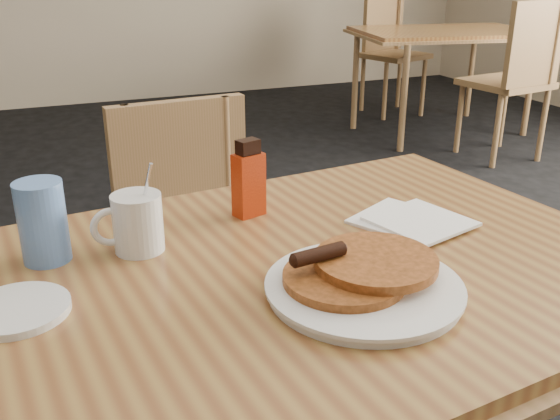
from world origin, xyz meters
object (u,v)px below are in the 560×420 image
object	(u,v)px
chair_neighbor_far	(389,40)
main_table	(285,290)
blue_tumbler	(43,222)
chair_neighbor_near	(519,67)
syrup_bottle	(249,181)
neighbor_table	(446,35)
pancake_plate	(362,281)
chair_main_far	(192,231)
coffee_mug	(136,222)

from	to	relation	value
chair_neighbor_far	main_table	bearing A→B (deg)	-141.18
main_table	blue_tumbler	world-z (taller)	blue_tumbler
chair_neighbor_near	syrup_bottle	world-z (taller)	chair_neighbor_near
neighbor_table	pancake_plate	size ratio (longest dim) A/B	4.64
chair_main_far	pancake_plate	bearing A→B (deg)	-90.94
chair_neighbor_far	chair_neighbor_near	bearing A→B (deg)	-107.82
pancake_plate	blue_tumbler	world-z (taller)	blue_tumbler
pancake_plate	main_table	bearing A→B (deg)	123.17
chair_neighbor_far	syrup_bottle	world-z (taller)	chair_neighbor_far
syrup_bottle	neighbor_table	bearing A→B (deg)	30.62
chair_neighbor_near	coffee_mug	distance (m)	3.38
chair_neighbor_far	pancake_plate	xyz separation A→B (m)	(-2.43, -3.83, 0.17)
chair_neighbor_far	pancake_plate	world-z (taller)	chair_neighbor_far
chair_neighbor_far	chair_neighbor_near	size ratio (longest dim) A/B	0.99
chair_neighbor_near	blue_tumbler	xyz separation A→B (m)	(-2.85, -1.99, 0.22)
pancake_plate	syrup_bottle	distance (m)	0.37
blue_tumbler	chair_main_far	bearing A→B (deg)	54.64
chair_main_far	pancake_plate	xyz separation A→B (m)	(0.06, -0.84, 0.25)
main_table	chair_neighbor_far	bearing A→B (deg)	55.95
chair_main_far	chair_neighbor_near	distance (m)	2.87
chair_neighbor_near	pancake_plate	distance (m)	3.34
main_table	neighbor_table	bearing A→B (deg)	49.71
chair_neighbor_near	coffee_mug	world-z (taller)	chair_neighbor_near
coffee_mug	chair_main_far	bearing A→B (deg)	57.69
main_table	neighbor_table	distance (m)	3.87
chair_neighbor_far	pancake_plate	bearing A→B (deg)	-139.52
coffee_mug	blue_tumbler	world-z (taller)	coffee_mug
chair_neighbor_near	blue_tumbler	size ratio (longest dim) A/B	7.14
blue_tumbler	pancake_plate	bearing A→B (deg)	-34.57
coffee_mug	syrup_bottle	bearing A→B (deg)	8.73
neighbor_table	chair_main_far	xyz separation A→B (m)	(-2.48, -2.23, -0.19)
chair_main_far	coffee_mug	distance (m)	0.67
neighbor_table	chair_main_far	size ratio (longest dim) A/B	1.63
main_table	coffee_mug	distance (m)	0.28
main_table	chair_neighbor_far	xyz separation A→B (m)	(2.51, 3.71, -0.11)
chair_neighbor_far	chair_main_far	bearing A→B (deg)	-146.88
coffee_mug	syrup_bottle	distance (m)	0.25
main_table	chair_neighbor_far	world-z (taller)	chair_neighbor_far
pancake_plate	blue_tumbler	bearing A→B (deg)	145.43
syrup_bottle	pancake_plate	bearing A→B (deg)	-98.48
coffee_mug	syrup_bottle	xyz separation A→B (m)	(0.24, 0.08, 0.02)
chair_neighbor_far	syrup_bottle	distance (m)	4.28
neighbor_table	coffee_mug	bearing A→B (deg)	-134.20
neighbor_table	coffee_mug	xyz separation A→B (m)	(-2.72, -2.79, 0.09)
chair_neighbor_near	coffee_mug	xyz separation A→B (m)	(-2.70, -2.02, 0.20)
pancake_plate	syrup_bottle	world-z (taller)	syrup_bottle
chair_neighbor_near	chair_neighbor_far	bearing A→B (deg)	81.58
main_table	chair_neighbor_near	world-z (taller)	chair_neighbor_near
chair_neighbor_near	syrup_bottle	bearing A→B (deg)	-149.59
main_table	chair_main_far	bearing A→B (deg)	88.20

